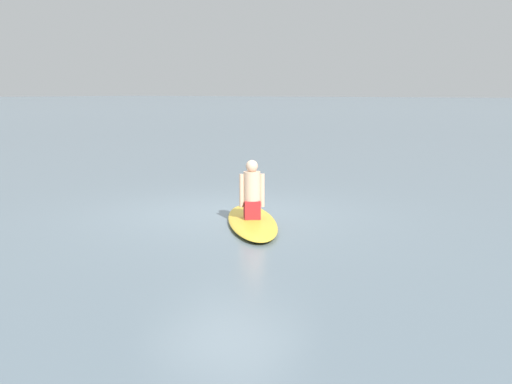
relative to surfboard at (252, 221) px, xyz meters
name	(u,v)px	position (x,y,z in m)	size (l,w,h in m)	color
ground_plane	(228,213)	(-0.52, -0.86, -0.05)	(400.00, 400.00, 0.00)	slate
surfboard	(252,221)	(0.00, 0.00, 0.00)	(2.82, 0.75, 0.11)	gold
person_paddler	(252,192)	(0.00, 0.00, 0.48)	(0.40, 0.39, 0.94)	#A51E23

